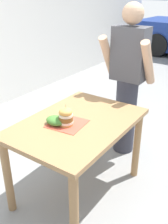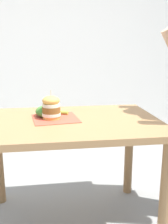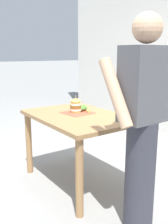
# 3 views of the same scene
# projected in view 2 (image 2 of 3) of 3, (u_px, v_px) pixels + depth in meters

# --- Properties ---
(ground_plane) EXTENTS (80.00, 80.00, 0.00)m
(ground_plane) POSITION_uv_depth(u_px,v_px,m) (70.00, 222.00, 1.89)
(ground_plane) COLOR gray
(patio_table) EXTENTS (0.82, 1.19, 0.77)m
(patio_table) POSITION_uv_depth(u_px,v_px,m) (69.00, 138.00, 1.73)
(patio_table) COLOR #9E7247
(patio_table) RESTS_ON ground
(serving_paper) EXTENTS (0.32, 0.32, 0.00)m
(serving_paper) POSITION_uv_depth(u_px,v_px,m) (55.00, 118.00, 1.74)
(serving_paper) COLOR #D64C38
(serving_paper) RESTS_ON patio_table
(sandwich) EXTENTS (0.12, 0.12, 0.19)m
(sandwich) POSITION_uv_depth(u_px,v_px,m) (51.00, 107.00, 1.71)
(sandwich) COLOR gold
(sandwich) RESTS_ON serving_paper
(pickle_spear) EXTENTS (0.05, 0.07, 0.02)m
(pickle_spear) POSITION_uv_depth(u_px,v_px,m) (63.00, 113.00, 1.83)
(pickle_spear) COLOR #8EA83D
(pickle_spear) RESTS_ON serving_paper
(side_salad) EXTENTS (0.18, 0.14, 0.07)m
(side_salad) POSITION_uv_depth(u_px,v_px,m) (46.00, 111.00, 1.79)
(side_salad) COLOR #477F33
(side_salad) RESTS_ON patio_table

